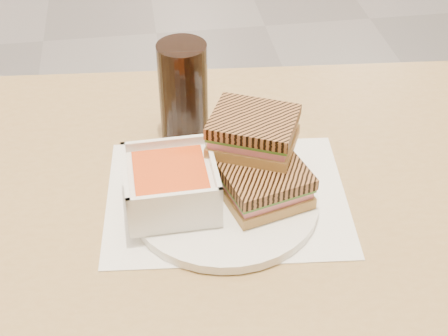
{
  "coord_description": "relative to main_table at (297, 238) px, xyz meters",
  "views": [
    {
      "loc": [
        -0.09,
        -2.7,
        1.39
      ],
      "look_at": [
        0.01,
        -2.0,
        0.82
      ],
      "focal_mm": 52.71,
      "sensor_mm": 36.0,
      "label": 1
    }
  ],
  "objects": [
    {
      "name": "soup_bowl",
      "position": [
        -0.2,
        -0.03,
        0.16
      ],
      "size": [
        0.13,
        0.13,
        0.07
      ],
      "color": "white",
      "rests_on": "plate"
    },
    {
      "name": "plate",
      "position": [
        -0.12,
        -0.03,
        0.12
      ],
      "size": [
        0.27,
        0.27,
        0.01
      ],
      "color": "white",
      "rests_on": "tray_liner"
    },
    {
      "name": "cola_glass",
      "position": [
        -0.16,
        0.15,
        0.2
      ],
      "size": [
        0.08,
        0.08,
        0.17
      ],
      "color": "black",
      "rests_on": "main_table"
    },
    {
      "name": "main_table",
      "position": [
        0.0,
        0.0,
        0.0
      ],
      "size": [
        1.25,
        0.8,
        0.75
      ],
      "color": "#9E7F51",
      "rests_on": "ground"
    },
    {
      "name": "panini_upper",
      "position": [
        -0.07,
        0.02,
        0.21
      ],
      "size": [
        0.15,
        0.14,
        0.05
      ],
      "color": "#A87D44",
      "rests_on": "panini_lower"
    },
    {
      "name": "panini_lower",
      "position": [
        -0.07,
        -0.04,
        0.16
      ],
      "size": [
        0.13,
        0.12,
        0.05
      ],
      "color": "#A87D44",
      "rests_on": "plate"
    },
    {
      "name": "tray_liner",
      "position": [
        -0.12,
        -0.01,
        0.11
      ],
      "size": [
        0.37,
        0.3,
        0.0
      ],
      "color": "white",
      "rests_on": "main_table"
    }
  ]
}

